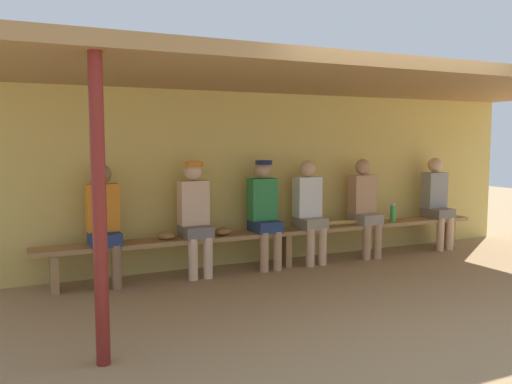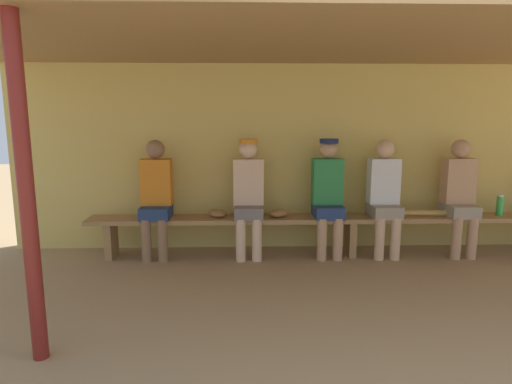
{
  "view_description": "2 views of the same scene",
  "coord_description": "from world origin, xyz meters",
  "px_view_note": "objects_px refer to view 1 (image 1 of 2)",
  "views": [
    {
      "loc": [
        -3.16,
        -4.32,
        1.6
      ],
      "look_at": [
        -0.54,
        1.23,
        0.99
      ],
      "focal_mm": 37.32,
      "sensor_mm": 36.0,
      "label": 1
    },
    {
      "loc": [
        -1.24,
        -3.2,
        1.56
      ],
      "look_at": [
        -1.11,
        1.16,
        0.82
      ],
      "focal_mm": 29.92,
      "sensor_mm": 36.0,
      "label": 2
    }
  ],
  "objects_px": {
    "player_near_post": "(309,207)",
    "player_leftmost": "(437,199)",
    "bench": "(284,236)",
    "water_bottle_clear": "(393,213)",
    "baseball_bat": "(333,223)",
    "player_in_blue": "(365,204)",
    "player_shirtless_tan": "(195,213)",
    "support_post": "(99,212)",
    "player_middle": "(264,209)",
    "baseball_glove_tan": "(166,236)",
    "player_rightmost": "(104,220)",
    "baseball_glove_worn": "(223,231)"
  },
  "relations": [
    {
      "from": "player_shirtless_tan",
      "to": "player_near_post",
      "type": "relative_size",
      "value": 1.01
    },
    {
      "from": "support_post",
      "to": "player_rightmost",
      "type": "distance_m",
      "value": 2.17
    },
    {
      "from": "player_leftmost",
      "to": "player_rightmost",
      "type": "relative_size",
      "value": 1.0
    },
    {
      "from": "player_leftmost",
      "to": "player_in_blue",
      "type": "bearing_deg",
      "value": 180.0
    },
    {
      "from": "player_shirtless_tan",
      "to": "player_rightmost",
      "type": "xyz_separation_m",
      "value": [
        -1.04,
        -0.0,
        -0.02
      ]
    },
    {
      "from": "bench",
      "to": "player_near_post",
      "type": "height_order",
      "value": "player_near_post"
    },
    {
      "from": "bench",
      "to": "player_near_post",
      "type": "relative_size",
      "value": 4.49
    },
    {
      "from": "player_leftmost",
      "to": "player_in_blue",
      "type": "relative_size",
      "value": 1.0
    },
    {
      "from": "player_shirtless_tan",
      "to": "baseball_glove_worn",
      "type": "relative_size",
      "value": 5.6
    },
    {
      "from": "player_in_blue",
      "to": "baseball_bat",
      "type": "distance_m",
      "value": 0.57
    },
    {
      "from": "player_shirtless_tan",
      "to": "baseball_bat",
      "type": "bearing_deg",
      "value": -0.11
    },
    {
      "from": "bench",
      "to": "player_middle",
      "type": "distance_m",
      "value": 0.45
    },
    {
      "from": "support_post",
      "to": "player_rightmost",
      "type": "height_order",
      "value": "support_post"
    },
    {
      "from": "player_rightmost",
      "to": "baseball_glove_worn",
      "type": "distance_m",
      "value": 1.4
    },
    {
      "from": "player_in_blue",
      "to": "player_near_post",
      "type": "height_order",
      "value": "same"
    },
    {
      "from": "player_rightmost",
      "to": "water_bottle_clear",
      "type": "xyz_separation_m",
      "value": [
        3.94,
        -0.02,
        -0.15
      ]
    },
    {
      "from": "player_leftmost",
      "to": "water_bottle_clear",
      "type": "bearing_deg",
      "value": -178.29
    },
    {
      "from": "player_rightmost",
      "to": "player_middle",
      "type": "bearing_deg",
      "value": 0.01
    },
    {
      "from": "player_shirtless_tan",
      "to": "player_in_blue",
      "type": "xyz_separation_m",
      "value": [
        2.43,
        -0.0,
        -0.02
      ]
    },
    {
      "from": "support_post",
      "to": "player_middle",
      "type": "distance_m",
      "value": 3.14
    },
    {
      "from": "support_post",
      "to": "player_near_post",
      "type": "height_order",
      "value": "support_post"
    },
    {
      "from": "support_post",
      "to": "water_bottle_clear",
      "type": "xyz_separation_m",
      "value": [
        4.31,
        2.08,
        -0.52
      ]
    },
    {
      "from": "bench",
      "to": "baseball_glove_worn",
      "type": "distance_m",
      "value": 0.84
    },
    {
      "from": "support_post",
      "to": "player_in_blue",
      "type": "xyz_separation_m",
      "value": [
        3.83,
        2.1,
        -0.37
      ]
    },
    {
      "from": "player_middle",
      "to": "player_shirtless_tan",
      "type": "height_order",
      "value": "same"
    },
    {
      "from": "player_rightmost",
      "to": "water_bottle_clear",
      "type": "relative_size",
      "value": 5.42
    },
    {
      "from": "player_leftmost",
      "to": "water_bottle_clear",
      "type": "height_order",
      "value": "player_leftmost"
    },
    {
      "from": "baseball_glove_worn",
      "to": "baseball_glove_tan",
      "type": "bearing_deg",
      "value": -36.0
    },
    {
      "from": "baseball_glove_tan",
      "to": "player_in_blue",
      "type": "bearing_deg",
      "value": 47.54
    },
    {
      "from": "bench",
      "to": "baseball_bat",
      "type": "height_order",
      "value": "baseball_bat"
    },
    {
      "from": "player_in_blue",
      "to": "water_bottle_clear",
      "type": "xyz_separation_m",
      "value": [
        0.47,
        -0.02,
        -0.15
      ]
    },
    {
      "from": "bench",
      "to": "player_near_post",
      "type": "distance_m",
      "value": 0.51
    },
    {
      "from": "baseball_glove_worn",
      "to": "baseball_bat",
      "type": "relative_size",
      "value": 0.29
    },
    {
      "from": "player_in_blue",
      "to": "baseball_glove_worn",
      "type": "distance_m",
      "value": 2.1
    },
    {
      "from": "player_middle",
      "to": "baseball_glove_tan",
      "type": "relative_size",
      "value": 5.6
    },
    {
      "from": "water_bottle_clear",
      "to": "baseball_bat",
      "type": "relative_size",
      "value": 0.29
    },
    {
      "from": "player_in_blue",
      "to": "baseball_glove_tan",
      "type": "height_order",
      "value": "player_in_blue"
    },
    {
      "from": "player_near_post",
      "to": "baseball_glove_worn",
      "type": "xyz_separation_m",
      "value": [
        -1.21,
        -0.01,
        -0.22
      ]
    },
    {
      "from": "player_leftmost",
      "to": "baseball_bat",
      "type": "bearing_deg",
      "value": -179.9
    },
    {
      "from": "player_leftmost",
      "to": "player_rightmost",
      "type": "xyz_separation_m",
      "value": [
        -4.77,
        0.0,
        0.0
      ]
    },
    {
      "from": "support_post",
      "to": "player_in_blue",
      "type": "distance_m",
      "value": 4.39
    },
    {
      "from": "player_near_post",
      "to": "player_leftmost",
      "type": "bearing_deg",
      "value": 0.0
    },
    {
      "from": "player_near_post",
      "to": "player_in_blue",
      "type": "bearing_deg",
      "value": 0.0
    },
    {
      "from": "baseball_glove_worn",
      "to": "player_near_post",
      "type": "bearing_deg",
      "value": 145.9
    },
    {
      "from": "player_near_post",
      "to": "baseball_glove_tan",
      "type": "bearing_deg",
      "value": 179.95
    },
    {
      "from": "player_middle",
      "to": "baseball_glove_tan",
      "type": "xyz_separation_m",
      "value": [
        -1.26,
        0.0,
        -0.24
      ]
    },
    {
      "from": "player_middle",
      "to": "baseball_glove_worn",
      "type": "distance_m",
      "value": 0.61
    },
    {
      "from": "player_shirtless_tan",
      "to": "water_bottle_clear",
      "type": "distance_m",
      "value": 2.91
    },
    {
      "from": "support_post",
      "to": "player_near_post",
      "type": "relative_size",
      "value": 1.65
    },
    {
      "from": "support_post",
      "to": "baseball_bat",
      "type": "distance_m",
      "value": 3.98
    }
  ]
}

